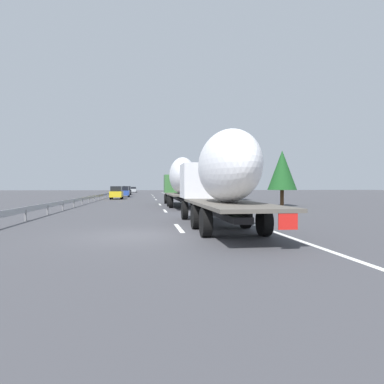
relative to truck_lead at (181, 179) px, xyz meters
name	(u,v)px	position (x,y,z in m)	size (l,w,h in m)	color
ground_plane	(143,199)	(21.33, 3.60, -2.53)	(260.00, 260.00, 0.00)	#424247
lane_stripe_0	(179,228)	(-16.67, 1.80, -2.53)	(3.20, 0.20, 0.01)	white
lane_stripe_1	(165,211)	(-6.01, 1.80, -2.53)	(3.20, 0.20, 0.01)	white
lane_stripe_2	(160,204)	(3.23, 1.80, -2.53)	(3.20, 0.20, 0.01)	white
lane_stripe_3	(156,200)	(16.18, 1.80, -2.53)	(3.20, 0.20, 0.01)	white
lane_stripe_4	(154,197)	(26.78, 1.80, -2.53)	(3.20, 0.20, 0.01)	white
lane_stripe_5	(153,196)	(36.71, 1.80, -2.53)	(3.20, 0.20, 0.01)	white
lane_stripe_6	(153,196)	(39.27, 1.80, -2.53)	(3.20, 0.20, 0.01)	white
lane_stripe_7	(152,194)	(51.11, 1.80, -2.53)	(3.20, 0.20, 0.01)	white
edge_line_right	(176,197)	(26.33, -1.90, -2.53)	(110.00, 0.20, 0.01)	white
truck_lead	(181,179)	(0.00, 0.00, 0.00)	(14.18, 2.55, 4.46)	#387038
truck_trailing	(220,175)	(-16.93, 0.00, -0.21)	(12.03, 2.55, 4.08)	silver
car_black_suv	(127,191)	(45.79, 7.42, -1.55)	(4.46, 1.88, 1.97)	black
car_yellow_coupe	(117,193)	(19.15, 7.48, -1.58)	(4.49, 1.72, 1.90)	gold
car_silver_hatch	(133,190)	(75.92, 7.04, -1.62)	(4.01, 1.86, 1.80)	#ADB2B7
car_blue_sedan	(124,192)	(29.51, 7.04, -1.58)	(4.17, 1.86, 1.91)	#28479E
road_sign	(188,183)	(18.56, -3.10, -0.17)	(0.10, 0.90, 3.43)	gray
tree_0	(204,177)	(42.85, -9.67, 1.54)	(3.13, 3.13, 6.85)	#472D19
tree_1	(180,178)	(58.50, -5.95, 1.53)	(3.46, 3.46, 6.43)	#472D19
tree_2	(185,182)	(62.55, -7.69, 0.63)	(3.92, 3.92, 4.94)	#472D19
tree_3	(237,172)	(13.29, -9.05, 1.35)	(3.51, 3.51, 6.47)	#472D19
tree_4	(282,170)	(-1.23, -9.44, 0.83)	(2.70, 2.70, 5.23)	#472D19
tree_5	(217,175)	(21.00, -7.96, 1.18)	(3.07, 3.07, 5.81)	#472D19
guardrail_median	(106,194)	(24.33, 9.60, -1.95)	(94.00, 0.10, 0.76)	#9EA0A5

